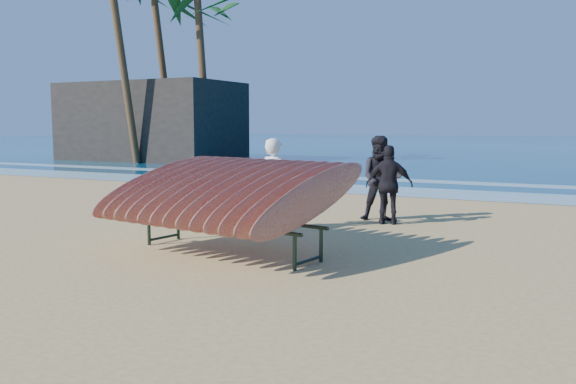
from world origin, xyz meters
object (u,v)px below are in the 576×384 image
person_white (274,184)px  building (151,122)px  person_dark_b (389,185)px  palm_mid (202,14)px  surfboard_rack (229,191)px  person_dark_a (381,179)px

person_white → building: size_ratio=0.18×
person_dark_b → palm_mid: 21.20m
surfboard_rack → person_white: size_ratio=2.10×
surfboard_rack → person_dark_b: size_ratio=2.30×
palm_mid → person_dark_a: bearing=-45.0°
person_white → person_dark_b: bearing=-119.4°
surfboard_rack → building: size_ratio=0.38×
person_dark_b → palm_mid: palm_mid is taller
surfboard_rack → person_dark_a: 4.22m
person_dark_b → surfboard_rack: bearing=55.1°
person_white → person_dark_a: size_ratio=0.98×
surfboard_rack → building: bearing=141.6°
surfboard_rack → palm_mid: bearing=135.3°
building → person_dark_b: bearing=-39.7°
person_dark_a → surfboard_rack: bearing=-122.8°
palm_mid → surfboard_rack: bearing=-54.5°
palm_mid → person_dark_b: bearing=-45.1°
palm_mid → building: bearing=165.9°
person_white → palm_mid: (-12.45, 15.78, 6.59)m
person_white → palm_mid: 21.15m
person_dark_a → palm_mid: bearing=117.3°
person_white → person_dark_a: (1.49, 1.86, 0.01)m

